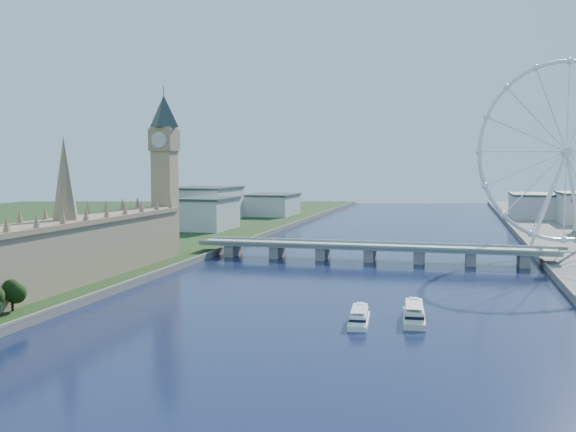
% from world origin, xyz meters
% --- Properties ---
extents(parliament_range, '(24.00, 200.00, 70.00)m').
position_xyz_m(parliament_range, '(-128.00, 170.00, 18.48)').
color(parliament_range, tan).
rests_on(parliament_range, ground).
extents(big_ben, '(20.02, 20.02, 110.00)m').
position_xyz_m(big_ben, '(-128.00, 278.00, 66.57)').
color(big_ben, tan).
rests_on(big_ben, ground).
extents(westminster_bridge, '(220.00, 22.00, 9.50)m').
position_xyz_m(westminster_bridge, '(0.00, 300.00, 6.63)').
color(westminster_bridge, gray).
rests_on(westminster_bridge, ground).
extents(london_eye, '(113.60, 39.12, 124.30)m').
position_xyz_m(london_eye, '(119.98, 355.08, 67.52)').
color(london_eye, silver).
rests_on(london_eye, ground).
extents(city_skyline, '(505.00, 280.00, 32.00)m').
position_xyz_m(city_skyline, '(39.22, 560.08, 16.96)').
color(city_skyline, beige).
rests_on(city_skyline, ground).
extents(tour_boat_near, '(9.63, 29.13, 6.31)m').
position_xyz_m(tour_boat_near, '(16.32, 139.36, 0.00)').
color(tour_boat_near, white).
rests_on(tour_boat_near, ground).
extents(tour_boat_far, '(10.79, 33.14, 7.23)m').
position_xyz_m(tour_boat_far, '(35.99, 148.28, 0.00)').
color(tour_boat_far, beige).
rests_on(tour_boat_far, ground).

